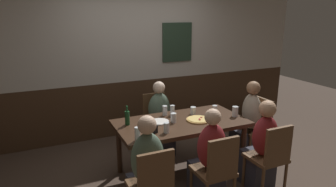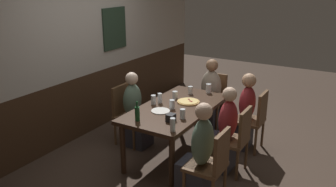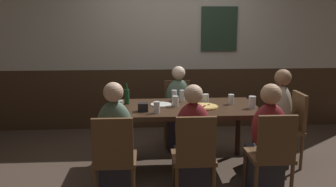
# 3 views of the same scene
# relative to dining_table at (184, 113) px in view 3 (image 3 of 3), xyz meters

# --- Properties ---
(ground_plane) EXTENTS (12.00, 12.00, 0.00)m
(ground_plane) POSITION_rel_dining_table_xyz_m (0.00, 0.00, -0.66)
(ground_plane) COLOR #423328
(wall_back) EXTENTS (6.40, 0.13, 2.60)m
(wall_back) POSITION_rel_dining_table_xyz_m (0.00, 1.65, 0.64)
(wall_back) COLOR #3D2819
(wall_back) RESTS_ON ground_plane
(dining_table) EXTENTS (1.68, 0.87, 0.74)m
(dining_table) POSITION_rel_dining_table_xyz_m (0.00, 0.00, 0.00)
(dining_table) COLOR #382316
(dining_table) RESTS_ON ground_plane
(chair_left_near) EXTENTS (0.40, 0.40, 0.88)m
(chair_left_near) POSITION_rel_dining_table_xyz_m (-0.74, -0.85, -0.16)
(chair_left_near) COLOR brown
(chair_left_near) RESTS_ON ground_plane
(chair_mid_far) EXTENTS (0.40, 0.40, 0.88)m
(chair_mid_far) POSITION_rel_dining_table_xyz_m (0.00, 0.85, -0.16)
(chair_mid_far) COLOR brown
(chair_mid_far) RESTS_ON ground_plane
(chair_head_east) EXTENTS (0.40, 0.40, 0.88)m
(chair_head_east) POSITION_rel_dining_table_xyz_m (1.25, 0.00, -0.16)
(chair_head_east) COLOR brown
(chair_head_east) RESTS_ON ground_plane
(chair_mid_near) EXTENTS (0.40, 0.40, 0.88)m
(chair_mid_near) POSITION_rel_dining_table_xyz_m (0.00, -0.85, -0.16)
(chair_mid_near) COLOR brown
(chair_mid_near) RESTS_ON ground_plane
(chair_right_near) EXTENTS (0.40, 0.40, 0.88)m
(chair_right_near) POSITION_rel_dining_table_xyz_m (0.74, -0.85, -0.16)
(chair_right_near) COLOR brown
(chair_right_near) RESTS_ON ground_plane
(person_left_near) EXTENTS (0.34, 0.37, 1.16)m
(person_left_near) POSITION_rel_dining_table_xyz_m (-0.74, -0.69, -0.17)
(person_left_near) COLOR #2D2D38
(person_left_near) RESTS_ON ground_plane
(person_mid_far) EXTENTS (0.34, 0.37, 1.11)m
(person_mid_far) POSITION_rel_dining_table_xyz_m (-0.00, 0.69, -0.19)
(person_mid_far) COLOR #2D2D38
(person_mid_far) RESTS_ON ground_plane
(person_head_east) EXTENTS (0.37, 0.34, 1.16)m
(person_head_east) POSITION_rel_dining_table_xyz_m (1.09, 0.00, -0.17)
(person_head_east) COLOR #2D2D38
(person_head_east) RESTS_ON ground_plane
(person_mid_near) EXTENTS (0.34, 0.37, 1.13)m
(person_mid_near) POSITION_rel_dining_table_xyz_m (0.00, -0.69, -0.19)
(person_mid_near) COLOR #2D2D38
(person_mid_near) RESTS_ON ground_plane
(person_right_near) EXTENTS (0.34, 0.37, 1.13)m
(person_right_near) POSITION_rel_dining_table_xyz_m (0.74, -0.69, -0.18)
(person_right_near) COLOR #2D2D38
(person_right_near) RESTS_ON ground_plane
(pizza) EXTENTS (0.31, 0.31, 0.03)m
(pizza) POSITION_rel_dining_table_xyz_m (0.22, -0.06, 0.09)
(pizza) COLOR tan
(pizza) RESTS_ON dining_table
(pint_glass_amber) EXTENTS (0.07, 0.07, 0.13)m
(pint_glass_amber) POSITION_rel_dining_table_xyz_m (-0.09, 0.31, 0.14)
(pint_glass_amber) COLOR silver
(pint_glass_amber) RESTS_ON dining_table
(beer_glass_tall) EXTENTS (0.08, 0.08, 0.14)m
(beer_glass_tall) POSITION_rel_dining_table_xyz_m (0.75, -0.12, 0.14)
(beer_glass_tall) COLOR silver
(beer_glass_tall) RESTS_ON dining_table
(pint_glass_stout) EXTENTS (0.06, 0.06, 0.16)m
(pint_glass_stout) POSITION_rel_dining_table_xyz_m (-0.71, -0.35, 0.15)
(pint_glass_stout) COLOR silver
(pint_glass_stout) RESTS_ON dining_table
(tumbler_water) EXTENTS (0.07, 0.07, 0.12)m
(tumbler_water) POSITION_rel_dining_table_xyz_m (-0.10, 0.01, 0.14)
(tumbler_water) COLOR silver
(tumbler_water) RESTS_ON dining_table
(tumbler_short) EXTENTS (0.07, 0.07, 0.12)m
(tumbler_short) POSITION_rel_dining_table_xyz_m (-0.33, -0.27, 0.14)
(tumbler_short) COLOR silver
(tumbler_short) RESTS_ON dining_table
(beer_glass_half) EXTENTS (0.06, 0.06, 0.14)m
(beer_glass_half) POSITION_rel_dining_table_xyz_m (0.00, 0.26, 0.15)
(beer_glass_half) COLOR silver
(beer_glass_half) RESTS_ON dining_table
(pint_glass_pale) EXTENTS (0.08, 0.08, 0.10)m
(pint_glass_pale) POSITION_rel_dining_table_xyz_m (0.28, 0.18, 0.13)
(pint_glass_pale) COLOR silver
(pint_glass_pale) RESTS_ON dining_table
(highball_clear) EXTENTS (0.07, 0.07, 0.12)m
(highball_clear) POSITION_rel_dining_table_xyz_m (0.56, 0.08, 0.13)
(highball_clear) COLOR silver
(highball_clear) RESTS_ON dining_table
(beer_bottle_green) EXTENTS (0.06, 0.06, 0.24)m
(beer_bottle_green) POSITION_rel_dining_table_xyz_m (-0.66, 0.17, 0.18)
(beer_bottle_green) COLOR #194723
(beer_bottle_green) RESTS_ON dining_table
(plate_white_large) EXTENTS (0.24, 0.24, 0.01)m
(plate_white_large) POSITION_rel_dining_table_xyz_m (-0.26, 0.09, 0.09)
(plate_white_large) COLOR white
(plate_white_large) RESTS_ON dining_table
(condiment_caddy) EXTENTS (0.11, 0.09, 0.09)m
(condiment_caddy) POSITION_rel_dining_table_xyz_m (-0.47, -0.19, 0.13)
(condiment_caddy) COLOR black
(condiment_caddy) RESTS_ON dining_table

